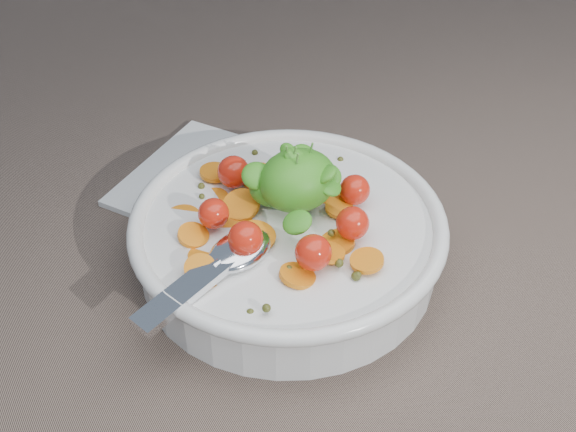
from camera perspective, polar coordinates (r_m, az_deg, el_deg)
ground at (r=0.58m, az=-0.83°, el=-5.86°), size 6.00×6.00×0.00m
bowl at (r=0.59m, az=-0.04°, el=-1.62°), size 0.27×0.26×0.11m
napkin at (r=0.69m, az=-6.48°, el=2.88°), size 0.20×0.20×0.01m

